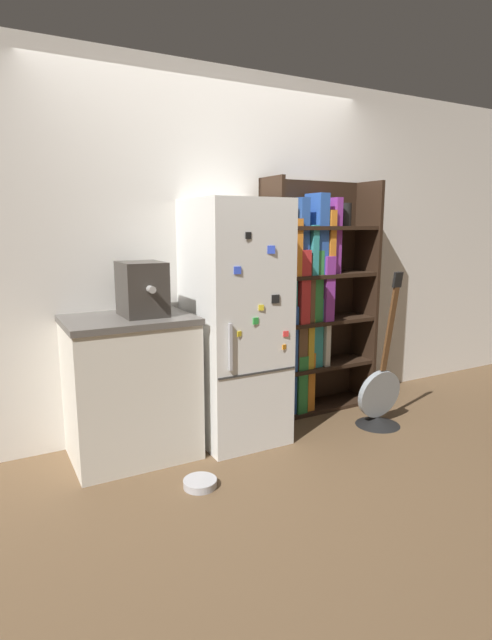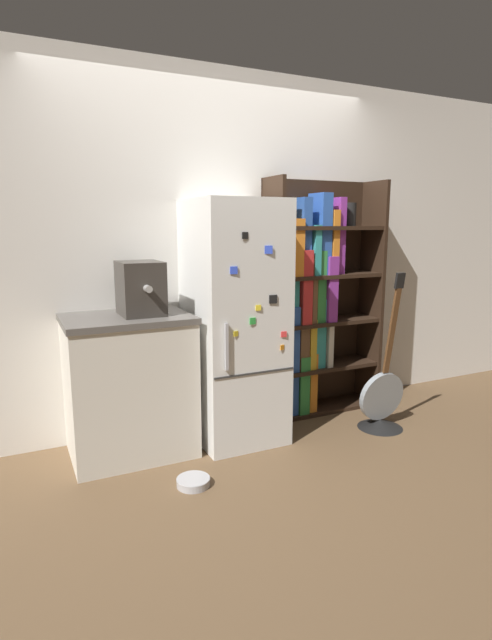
{
  "view_description": "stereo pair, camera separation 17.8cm",
  "coord_description": "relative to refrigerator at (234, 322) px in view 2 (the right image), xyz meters",
  "views": [
    {
      "loc": [
        -1.55,
        -2.91,
        1.5
      ],
      "look_at": [
        0.11,
        0.15,
        0.83
      ],
      "focal_mm": 28.0,
      "sensor_mm": 36.0,
      "label": 1
    },
    {
      "loc": [
        -1.39,
        -2.99,
        1.5
      ],
      "look_at": [
        0.11,
        0.15,
        0.83
      ],
      "focal_mm": 28.0,
      "sensor_mm": 36.0,
      "label": 2
    }
  ],
  "objects": [
    {
      "name": "wall_back",
      "position": [
        0.0,
        0.35,
        0.47
      ],
      "size": [
        8.0,
        0.05,
        2.6
      ],
      "color": "white",
      "rests_on": "ground_plane"
    },
    {
      "name": "refrigerator",
      "position": [
        0.0,
        0.0,
        0.0
      ],
      "size": [
        0.58,
        0.68,
        1.67
      ],
      "color": "white",
      "rests_on": "ground_plane"
    },
    {
      "name": "bookshelf",
      "position": [
        0.74,
        0.19,
        0.05
      ],
      "size": [
        0.96,
        0.33,
        1.85
      ],
      "color": "black",
      "rests_on": "ground_plane"
    },
    {
      "name": "ground_plane",
      "position": [
        0.0,
        -0.12,
        -0.83
      ],
      "size": [
        16.0,
        16.0,
        0.0
      ],
      "primitive_type": "plane",
      "color": "brown"
    },
    {
      "name": "pet_bowl",
      "position": [
        -0.52,
        -0.56,
        -0.81
      ],
      "size": [
        0.2,
        0.2,
        0.05
      ],
      "color": "#B7B7BC",
      "rests_on": "ground_plane"
    },
    {
      "name": "guitar",
      "position": [
        1.04,
        -0.36,
        -0.67
      ],
      "size": [
        0.37,
        0.34,
        1.18
      ],
      "color": "black",
      "rests_on": "ground_plane"
    },
    {
      "name": "espresso_machine",
      "position": [
        -0.64,
        0.04,
        0.27
      ],
      "size": [
        0.26,
        0.38,
        0.34
      ],
      "color": "#38332D",
      "rests_on": "kitchen_counter"
    },
    {
      "name": "kitchen_counter",
      "position": [
        -0.73,
        0.04,
        -0.37
      ],
      "size": [
        0.8,
        0.6,
        0.93
      ],
      "color": "silver",
      "rests_on": "ground_plane"
    }
  ]
}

